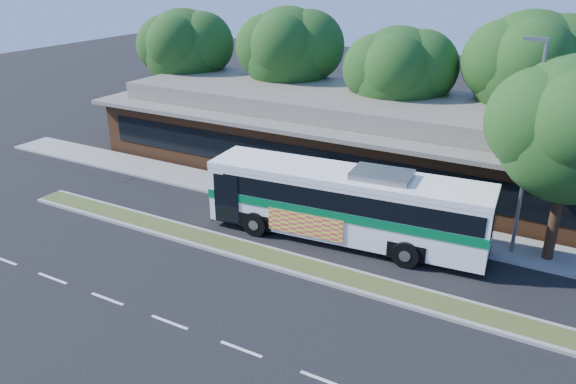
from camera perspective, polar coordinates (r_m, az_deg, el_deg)
name	(u,v)px	position (r m, az deg, el deg)	size (l,w,h in m)	color
ground	(248,261)	(23.87, -4.12, -6.96)	(120.00, 120.00, 0.00)	black
median_strip	(255,253)	(24.28, -3.35, -6.21)	(26.00, 1.10, 0.15)	#3F4F21
sidewalk	(316,206)	(28.82, 2.82, -1.39)	(44.00, 2.60, 0.12)	gray
parking_lot	(112,138)	(41.91, -17.48, 5.23)	(14.00, 12.00, 0.01)	black
plaza_building	(366,135)	(33.79, 7.93, 5.80)	(33.20, 11.20, 4.45)	brown
lamp_post	(529,145)	(24.32, 23.24, 4.37)	(0.93, 0.18, 9.07)	slate
tree_bg_a	(190,48)	(42.06, -9.94, 14.20)	(6.47, 5.80, 8.63)	black
tree_bg_b	(295,51)	(38.43, 0.68, 14.17)	(6.69, 6.00, 9.00)	black
tree_bg_c	(405,72)	(34.51, 11.80, 11.82)	(6.24, 5.60, 8.26)	black
tree_bg_d	(538,66)	(33.97, 24.03, 11.64)	(6.91, 6.20, 9.37)	black
transit_bus	(347,200)	(24.83, 5.98, -0.78)	(12.69, 3.74, 3.52)	white
sedan	(209,151)	(35.53, -8.00, 4.10)	(1.77, 4.36, 1.26)	#ACADB3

